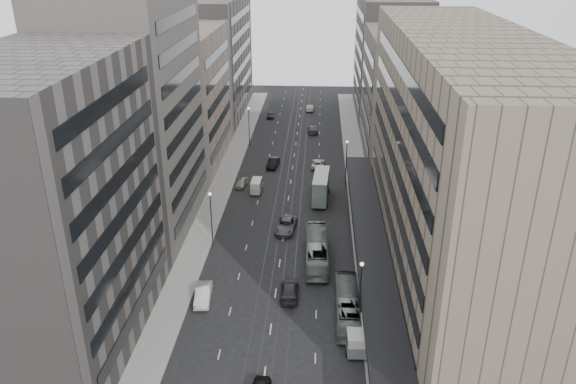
% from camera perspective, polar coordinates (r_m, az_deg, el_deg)
% --- Properties ---
extents(ground, '(220.00, 220.00, 0.00)m').
position_cam_1_polar(ground, '(68.80, -1.34, -10.70)').
color(ground, black).
rests_on(ground, ground).
extents(sidewalk_right, '(4.00, 125.00, 0.15)m').
position_cam_1_polar(sidewalk_right, '(101.94, 7.07, 1.25)').
color(sidewalk_right, gray).
rests_on(sidewalk_right, ground).
extents(sidewalk_left, '(4.00, 125.00, 0.15)m').
position_cam_1_polar(sidewalk_left, '(103.07, -6.36, 1.55)').
color(sidewalk_left, gray).
rests_on(sidewalk_left, ground).
extents(department_store, '(19.20, 60.00, 30.00)m').
position_cam_1_polar(department_store, '(70.76, 16.69, 2.94)').
color(department_store, '#756856').
rests_on(department_store, ground).
extents(building_right_mid, '(15.00, 28.00, 24.00)m').
position_cam_1_polar(building_right_mid, '(112.97, 11.84, 9.57)').
color(building_right_mid, '#504A45').
rests_on(building_right_mid, ground).
extents(building_right_far, '(15.00, 32.00, 28.00)m').
position_cam_1_polar(building_right_far, '(141.64, 10.28, 13.38)').
color(building_right_far, '#5C5753').
rests_on(building_right_far, ground).
extents(building_left_a, '(15.00, 28.00, 30.00)m').
position_cam_1_polar(building_left_a, '(60.13, -23.02, -1.73)').
color(building_left_a, '#5C5753').
rests_on(building_left_a, ground).
extents(building_left_b, '(15.00, 26.00, 34.00)m').
position_cam_1_polar(building_left_b, '(82.86, -15.50, 7.60)').
color(building_left_b, '#504A45').
rests_on(building_left_b, ground).
extents(building_left_c, '(15.00, 28.00, 25.00)m').
position_cam_1_polar(building_left_c, '(109.02, -10.94, 9.40)').
color(building_left_c, gray).
rests_on(building_left_c, ground).
extents(building_left_d, '(15.00, 38.00, 28.00)m').
position_cam_1_polar(building_left_d, '(140.19, -7.81, 13.43)').
color(building_left_d, '#5C5753').
rests_on(building_left_d, ground).
extents(lamp_right_near, '(0.44, 0.44, 8.32)m').
position_cam_1_polar(lamp_right_near, '(61.77, 7.38, -9.57)').
color(lamp_right_near, '#262628').
rests_on(lamp_right_near, ground).
extents(lamp_right_far, '(0.44, 0.44, 8.32)m').
position_cam_1_polar(lamp_right_far, '(97.60, 5.96, 3.49)').
color(lamp_right_far, '#262628').
rests_on(lamp_right_far, ground).
extents(lamp_left_near, '(0.44, 0.44, 8.32)m').
position_cam_1_polar(lamp_left_near, '(77.71, -7.83, -2.16)').
color(lamp_left_near, '#262628').
rests_on(lamp_left_near, ground).
extents(lamp_left_far, '(0.44, 0.44, 8.32)m').
position_cam_1_polar(lamp_left_far, '(117.34, -4.00, 7.10)').
color(lamp_left_far, '#262628').
rests_on(lamp_left_far, ground).
extents(bus_near, '(2.59, 11.00, 3.06)m').
position_cam_1_polar(bus_near, '(65.23, 6.04, -11.39)').
color(bus_near, slate).
rests_on(bus_near, ground).
extents(bus_far, '(3.12, 12.18, 3.37)m').
position_cam_1_polar(bus_far, '(75.20, 2.93, -5.93)').
color(bus_far, gray).
rests_on(bus_far, ground).
extents(double_decker, '(3.04, 8.54, 4.60)m').
position_cam_1_polar(double_decker, '(92.40, 3.36, 0.55)').
color(double_decker, slate).
rests_on(double_decker, ground).
extents(vw_microbus, '(2.39, 4.98, 2.65)m').
position_cam_1_polar(vw_microbus, '(61.15, 6.91, -14.25)').
color(vw_microbus, slate).
rests_on(vw_microbus, ground).
extents(panel_van, '(1.87, 3.68, 2.29)m').
position_cam_1_polar(panel_van, '(95.77, -3.24, 0.64)').
color(panel_van, '#B8B5A6').
rests_on(panel_van, ground).
extents(sedan_1, '(2.24, 5.24, 1.68)m').
position_cam_1_polar(sedan_1, '(68.65, -8.61, -10.24)').
color(sedan_1, silver).
rests_on(sedan_1, ground).
extents(sedan_2, '(3.39, 6.22, 1.65)m').
position_cam_1_polar(sedan_2, '(83.34, -0.21, -3.39)').
color(sedan_2, '#5A5A5D').
rests_on(sedan_2, ground).
extents(sedan_3, '(2.26, 5.46, 1.58)m').
position_cam_1_polar(sedan_3, '(68.77, 0.15, -9.92)').
color(sedan_3, '#29292B').
rests_on(sedan_3, ground).
extents(sedan_4, '(2.18, 4.24, 1.38)m').
position_cam_1_polar(sedan_4, '(98.69, -4.73, 0.96)').
color(sedan_4, '#ADA48F').
rests_on(sedan_4, ground).
extents(sedan_5, '(2.34, 5.22, 1.66)m').
position_cam_1_polar(sedan_5, '(106.97, -1.53, 2.98)').
color(sedan_5, black).
rests_on(sedan_5, ground).
extents(sedan_6, '(2.58, 5.15, 1.40)m').
position_cam_1_polar(sedan_6, '(107.07, 3.07, 2.90)').
color(sedan_6, silver).
rests_on(sedan_6, ground).
extents(sedan_7, '(2.69, 5.56, 1.56)m').
position_cam_1_polar(sedan_7, '(127.31, 2.50, 6.41)').
color(sedan_7, '#58585B').
rests_on(sedan_7, ground).
extents(sedan_8, '(1.78, 4.14, 1.39)m').
position_cam_1_polar(sedan_8, '(138.38, -1.76, 7.83)').
color(sedan_8, '#2A2A2D').
rests_on(sedan_8, ground).
extents(sedan_9, '(1.73, 4.70, 1.54)m').
position_cam_1_polar(sedan_9, '(144.38, 2.24, 8.54)').
color(sedan_9, beige).
rests_on(sedan_9, ground).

